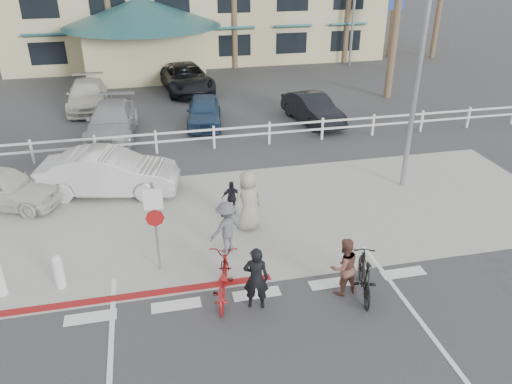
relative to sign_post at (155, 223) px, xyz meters
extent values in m
plane|color=#333335|center=(2.30, -2.20, -1.45)|extent=(140.00, 140.00, 0.00)
cube|color=#333335|center=(2.30, -4.20, -1.45)|extent=(12.00, 16.00, 0.01)
cube|color=gray|center=(2.30, 2.30, -1.44)|extent=(22.00, 7.00, 0.01)
cube|color=#333335|center=(2.30, 6.30, -1.45)|extent=(40.00, 5.00, 0.01)
cube|color=#333335|center=(2.30, 15.80, -1.45)|extent=(50.00, 16.00, 0.01)
cube|color=maroon|center=(-0.70, -1.00, -1.44)|extent=(7.00, 0.25, 0.02)
imported|color=maroon|center=(1.47, -1.48, -0.92)|extent=(1.14, 2.13, 1.06)
imported|color=black|center=(2.18, -2.04, -0.62)|extent=(0.69, 0.54, 1.66)
imported|color=black|center=(4.90, -2.15, -0.89)|extent=(1.02, 1.94, 1.12)
imported|color=brown|center=(4.41, -1.98, -0.68)|extent=(0.85, 0.71, 1.55)
imported|color=#52535C|center=(1.91, 0.47, -0.67)|extent=(1.16, 0.95, 1.57)
imported|color=#24242F|center=(2.45, 2.62, -0.89)|extent=(0.68, 0.32, 1.13)
imported|color=gray|center=(2.76, 1.60, -0.50)|extent=(1.06, 0.83, 1.91)
imported|color=silver|center=(-1.42, 5.00, -0.68)|extent=(4.92, 2.54, 1.55)
imported|color=silver|center=(-4.87, 4.81, -0.78)|extent=(4.25, 2.88, 1.34)
imported|color=#94969A|center=(-1.51, 10.79, -0.73)|extent=(2.44, 5.10, 1.43)
imported|color=navy|center=(2.70, 11.46, -0.78)|extent=(2.10, 4.10, 1.34)
imported|color=black|center=(7.84, 10.66, -0.77)|extent=(2.19, 4.32, 1.36)
imported|color=beige|center=(-2.91, 15.42, -0.76)|extent=(2.04, 4.79, 1.38)
imported|color=black|center=(2.46, 17.63, -0.69)|extent=(3.10, 5.72, 1.52)
camera|label=1|loc=(0.09, -11.32, 6.49)|focal=35.00mm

